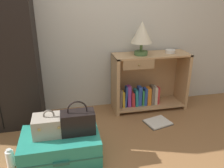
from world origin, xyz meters
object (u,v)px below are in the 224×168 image
object	(u,v)px
suitcase_large	(61,146)
bottle	(10,158)
bowl	(170,51)
handbag	(78,122)
open_book_on_floor	(158,122)
table_lamp	(142,34)
bookshelf	(147,83)
train_case	(50,125)

from	to	relation	value
suitcase_large	bottle	xyz separation A→B (m)	(-0.47, -0.02, -0.05)
bowl	suitcase_large	xyz separation A→B (m)	(-1.48, -0.84, -0.67)
handbag	open_book_on_floor	world-z (taller)	handbag
suitcase_large	table_lamp	bearing A→B (deg)	37.83
bookshelf	handbag	xyz separation A→B (m)	(-1.01, -0.86, 0.02)
table_lamp	suitcase_large	bearing A→B (deg)	-142.17
handbag	bookshelf	bearing A→B (deg)	40.64
train_case	bowl	bearing A→B (deg)	27.47
bottle	open_book_on_floor	size ratio (longest dim) A/B	0.52
table_lamp	train_case	size ratio (longest dim) A/B	1.36
bookshelf	handbag	bearing A→B (deg)	-139.36
bottle	suitcase_large	bearing A→B (deg)	2.72
table_lamp	suitcase_large	world-z (taller)	table_lamp
bowl	handbag	bearing A→B (deg)	-147.09
handbag	bottle	world-z (taller)	handbag
open_book_on_floor	suitcase_large	bearing A→B (deg)	-160.86
bottle	table_lamp	bearing A→B (deg)	28.98
suitcase_large	bottle	size ratio (longest dim) A/B	3.99
table_lamp	train_case	bearing A→B (deg)	-145.16
bookshelf	bowl	bearing A→B (deg)	-4.62
bowl	train_case	world-z (taller)	bowl
suitcase_large	handbag	size ratio (longest dim) A/B	2.23
suitcase_large	open_book_on_floor	xyz separation A→B (m)	(1.18, 0.41, -0.13)
suitcase_large	open_book_on_floor	size ratio (longest dim) A/B	2.08
table_lamp	handbag	bearing A→B (deg)	-136.96
bowl	open_book_on_floor	bearing A→B (deg)	-124.37
table_lamp	suitcase_large	distance (m)	1.63
bookshelf	train_case	xyz separation A→B (m)	(-1.27, -0.84, -0.00)
bowl	handbag	world-z (taller)	bowl
table_lamp	open_book_on_floor	bearing A→B (deg)	-73.93
bowl	handbag	size ratio (longest dim) A/B	0.39
table_lamp	bottle	distance (m)	2.00
bookshelf	bowl	world-z (taller)	bowl
table_lamp	bowl	bearing A→B (deg)	1.70
bookshelf	bottle	xyz separation A→B (m)	(-1.65, -0.88, -0.28)
suitcase_large	open_book_on_floor	distance (m)	1.26
bottle	open_book_on_floor	bearing A→B (deg)	14.70
train_case	handbag	distance (m)	0.26
table_lamp	train_case	distance (m)	1.56
bowl	bottle	xyz separation A→B (m)	(-1.94, -0.86, -0.71)
suitcase_large	bottle	bearing A→B (deg)	-177.28
suitcase_large	train_case	xyz separation A→B (m)	(-0.08, 0.03, 0.23)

